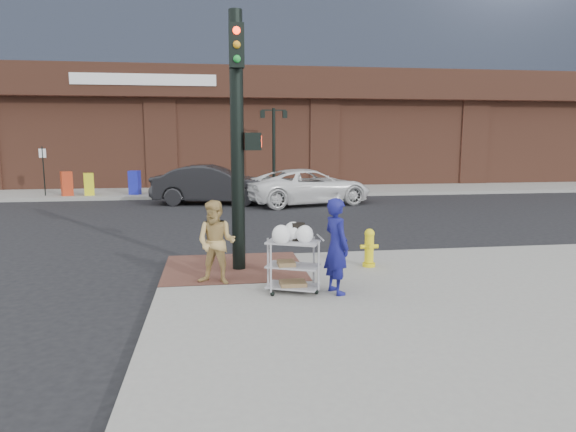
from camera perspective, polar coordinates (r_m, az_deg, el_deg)
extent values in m
plane|color=black|center=(9.78, -2.24, -7.80)|extent=(220.00, 220.00, 0.00)
cube|color=gray|center=(43.54, 9.81, 5.15)|extent=(65.00, 36.00, 0.15)
cube|color=#542F27|center=(10.56, -6.02, -5.70)|extent=(2.80, 2.40, 0.01)
cylinder|color=black|center=(25.50, -1.59, 7.40)|extent=(0.16, 0.16, 4.00)
cube|color=black|center=(25.52, -1.61, 11.67)|extent=(1.20, 0.06, 0.06)
cube|color=black|center=(25.45, -2.86, 11.22)|extent=(0.22, 0.22, 0.35)
cube|color=black|center=(25.58, -0.36, 11.22)|extent=(0.22, 0.22, 0.35)
cylinder|color=black|center=(25.50, -25.51, 4.52)|extent=(0.05, 0.05, 2.20)
cylinder|color=black|center=(10.13, -5.66, 7.96)|extent=(0.26, 0.26, 5.00)
cube|color=black|center=(10.14, -3.95, 8.27)|extent=(0.32, 0.28, 0.34)
cube|color=#FF260C|center=(10.16, -3.04, 8.27)|extent=(0.02, 0.18, 0.22)
cube|color=black|center=(9.98, -5.75, 18.32)|extent=(0.28, 0.18, 0.80)
imported|color=navy|center=(8.71, 5.41, -3.33)|extent=(0.55, 0.69, 1.64)
imported|color=tan|center=(9.32, -7.97, -2.93)|extent=(0.89, 0.80, 1.52)
imported|color=black|center=(21.58, -8.38, 3.47)|extent=(5.12, 2.51, 1.62)
imported|color=white|center=(21.29, 2.30, 3.28)|extent=(5.70, 3.67, 1.46)
cube|color=#9A999E|center=(8.70, 0.55, -2.92)|extent=(0.99, 0.78, 0.03)
cube|color=#9A999E|center=(8.80, 0.55, -5.56)|extent=(0.99, 0.78, 0.03)
cube|color=#9A999E|center=(8.89, 0.54, -7.78)|extent=(0.99, 0.78, 0.03)
cube|color=black|center=(8.73, 1.13, -1.84)|extent=(0.21, 0.13, 0.31)
cube|color=brown|center=(8.77, -0.20, -5.28)|extent=(0.29, 0.33, 0.08)
cube|color=brown|center=(8.88, 0.54, -7.48)|extent=(0.44, 0.35, 0.07)
cylinder|color=yellow|center=(10.73, 8.96, -5.35)|extent=(0.26, 0.26, 0.07)
cylinder|color=yellow|center=(10.65, 9.01, -3.61)|extent=(0.19, 0.19, 0.57)
sphere|color=yellow|center=(10.59, 9.05, -1.95)|extent=(0.20, 0.20, 0.20)
cylinder|color=yellow|center=(10.64, 9.01, -3.37)|extent=(0.37, 0.08, 0.08)
cube|color=#B53114|center=(25.08, -23.36, 3.32)|extent=(0.59, 0.57, 1.09)
cube|color=yellow|center=(24.88, -21.25, 3.31)|extent=(0.50, 0.47, 1.01)
cube|color=#191FA3|center=(24.58, -16.67, 3.58)|extent=(0.54, 0.51, 1.09)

